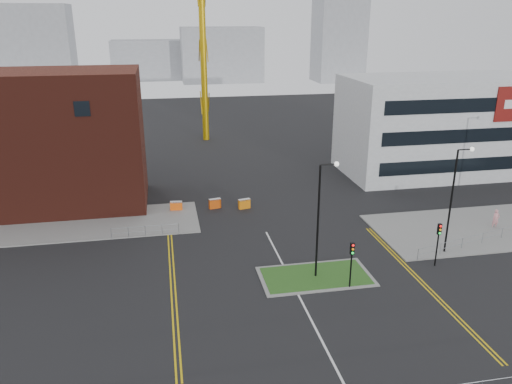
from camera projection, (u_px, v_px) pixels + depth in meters
ground at (323, 343)px, 30.66m from camera, size 200.00×200.00×0.00m
pavement_left at (50, 226)px, 47.49m from camera, size 28.00×8.00×0.12m
pavement_right at (498, 226)px, 47.49m from camera, size 24.00×10.00×0.12m
island_kerb at (316, 276)px, 38.41m from camera, size 8.60×4.60×0.08m
grass_island at (316, 276)px, 38.41m from camera, size 8.00×4.00×0.12m
brick_building at (21, 144)px, 50.26m from camera, size 24.20×10.07×14.24m
office_block at (444, 125)px, 62.86m from camera, size 25.00×12.20×12.00m
streetlamp_island at (321, 212)px, 36.66m from camera, size 1.46×0.36×9.18m
streetlamp_right_near at (455, 192)px, 40.63m from camera, size 1.46×0.36×9.18m
traffic_light_island at (352, 256)px, 36.05m from camera, size 0.28×0.33×3.65m
traffic_light_right at (439, 237)px, 39.31m from camera, size 0.28×0.33×3.65m
railing_left at (145, 229)px, 45.15m from camera, size 6.05×0.05×1.10m
railing_right at (502, 231)px, 44.67m from camera, size 19.05×5.05×1.10m
centre_line at (313, 324)px, 32.51m from camera, size 0.15×30.00×0.01m
yellow_left_a at (170, 277)px, 38.34m from camera, size 0.12×24.00×0.01m
yellow_left_b at (174, 277)px, 38.39m from camera, size 0.12×24.00×0.01m
yellow_right_a at (418, 281)px, 37.89m from camera, size 0.12×20.00×0.01m
yellow_right_b at (422, 280)px, 37.95m from camera, size 0.12×20.00×0.01m
skyline_a at (37, 48)px, 131.09m from camera, size 18.00×12.00×22.00m
skyline_b at (222, 55)px, 150.17m from camera, size 24.00×12.00×16.00m
skyline_c at (339, 34)px, 149.71m from camera, size 14.00×12.00×28.00m
skyline_d at (161, 60)px, 156.92m from camera, size 30.00×12.00×12.00m
pedestrian at (496, 219)px, 46.94m from camera, size 0.70×0.48×1.88m
barrier_left at (176, 206)px, 51.30m from camera, size 1.26×0.55×1.03m
barrier_mid at (215, 203)px, 52.00m from camera, size 1.29×0.63×1.04m
barrier_right at (244, 203)px, 51.93m from camera, size 1.29×0.66×1.04m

